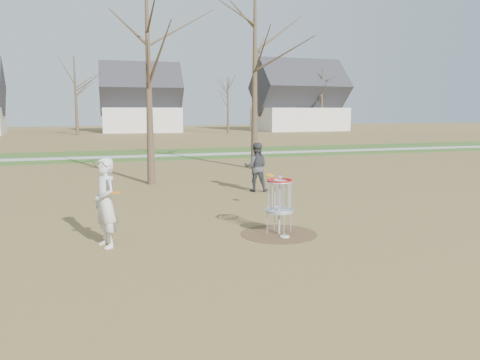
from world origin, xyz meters
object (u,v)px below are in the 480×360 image
at_px(disc_grounded, 285,237).
at_px(player_throwing, 256,167).
at_px(player_standing, 105,203).
at_px(disc_golf_basket, 279,196).

bearing_deg(disc_grounded, player_throwing, 76.95).
bearing_deg(disc_grounded, player_standing, 173.52).
bearing_deg(disc_golf_basket, player_standing, 178.06).
bearing_deg(player_throwing, player_standing, 65.03).
height_order(disc_grounded, disc_golf_basket, disc_golf_basket).
distance_m(player_standing, player_throwing, 7.73).
xyz_separation_m(player_standing, disc_grounded, (3.93, -0.45, -0.94)).
height_order(player_throwing, disc_grounded, player_throwing).
relative_size(player_standing, disc_grounded, 8.72).
distance_m(player_standing, disc_grounded, 4.06).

